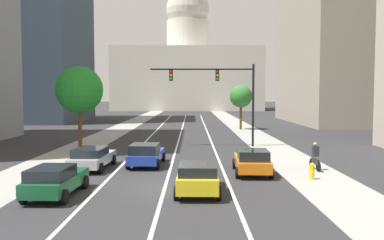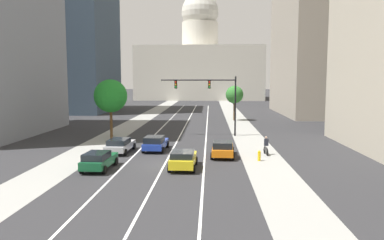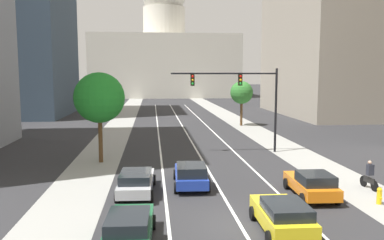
{
  "view_description": "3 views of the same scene",
  "coord_description": "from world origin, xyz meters",
  "views": [
    {
      "loc": [
        1.35,
        -20.09,
        4.64
      ],
      "look_at": [
        1.32,
        11.96,
        2.63
      ],
      "focal_mm": 38.25,
      "sensor_mm": 36.0,
      "label": 1
    },
    {
      "loc": [
        3.69,
        -29.91,
        6.95
      ],
      "look_at": [
        1.65,
        12.65,
        2.34
      ],
      "focal_mm": 35.26,
      "sensor_mm": 36.0,
      "label": 2
    },
    {
      "loc": [
        -3.9,
        -16.94,
        6.82
      ],
      "look_at": [
        -0.75,
        14.15,
        3.16
      ],
      "focal_mm": 36.8,
      "sensor_mm": 36.0,
      "label": 3
    }
  ],
  "objects": [
    {
      "name": "lane_stripe_center",
      "position": [
        0.0,
        25.0,
        0.01
      ],
      "size": [
        0.16,
        90.0,
        0.01
      ],
      "primitive_type": "cube",
      "color": "white",
      "rests_on": "ground"
    },
    {
      "name": "car_yellow",
      "position": [
        1.62,
        -1.11,
        0.78
      ],
      "size": [
        2.14,
        4.29,
        1.46
      ],
      "rotation": [
        0.0,
        0.0,
        1.55
      ],
      "color": "yellow",
      "rests_on": "ground"
    },
    {
      "name": "lane_stripe_left",
      "position": [
        -3.24,
        25.0,
        0.01
      ],
      "size": [
        0.16,
        90.0,
        0.01
      ],
      "primitive_type": "cube",
      "color": "white",
      "rests_on": "ground"
    },
    {
      "name": "traffic_signal_mast",
      "position": [
        3.93,
        16.18,
        5.33
      ],
      "size": [
        9.21,
        0.39,
        7.3
      ],
      "color": "black",
      "rests_on": "ground"
    },
    {
      "name": "sidewalk_left",
      "position": [
        -8.32,
        35.0,
        0.01
      ],
      "size": [
        3.68,
        130.0,
        0.01
      ],
      "primitive_type": "cube",
      "color": "gray",
      "rests_on": "ground"
    },
    {
      "name": "ground_plane",
      "position": [
        0.0,
        40.0,
        0.0
      ],
      "size": [
        400.0,
        400.0,
        0.0
      ],
      "primitive_type": "plane",
      "color": "#2B2B2D"
    },
    {
      "name": "fire_hydrant",
      "position": [
        7.91,
        1.99,
        0.46
      ],
      "size": [
        0.26,
        0.35,
        0.91
      ],
      "color": "yellow",
      "rests_on": "ground"
    },
    {
      "name": "car_silver",
      "position": [
        -4.87,
        5.12,
        0.73
      ],
      "size": [
        2.23,
        4.84,
        1.37
      ],
      "rotation": [
        0.0,
        0.0,
        1.53
      ],
      "color": "#B2B5BA",
      "rests_on": "ground"
    },
    {
      "name": "street_tree_near_left",
      "position": [
        -7.92,
        13.6,
        5.01
      ],
      "size": [
        3.87,
        3.87,
        6.96
      ],
      "color": "#51381E",
      "rests_on": "ground"
    },
    {
      "name": "capitol_building",
      "position": [
        0.0,
        106.09,
        11.71
      ],
      "size": [
        42.91,
        27.66,
        38.02
      ],
      "color": "beige",
      "rests_on": "ground"
    },
    {
      "name": "car_orange",
      "position": [
        4.85,
        3.51,
        0.76
      ],
      "size": [
        2.23,
        4.42,
        1.48
      ],
      "rotation": [
        0.0,
        0.0,
        1.53
      ],
      "color": "orange",
      "rests_on": "ground"
    },
    {
      "name": "cyclist",
      "position": [
        8.88,
        4.65,
        0.85
      ],
      "size": [
        0.38,
        1.7,
        1.72
      ],
      "rotation": [
        0.0,
        0.0,
        1.67
      ],
      "color": "black",
      "rests_on": "ground"
    },
    {
      "name": "sidewalk_right",
      "position": [
        8.32,
        35.0,
        0.01
      ],
      "size": [
        3.68,
        130.0,
        0.01
      ],
      "primitive_type": "cube",
      "color": "gray",
      "rests_on": "ground"
    },
    {
      "name": "street_tree_near_right",
      "position": [
        7.81,
        33.86,
        4.37
      ],
      "size": [
        2.98,
        2.98,
        5.89
      ],
      "color": "#51381E",
      "rests_on": "ground"
    },
    {
      "name": "lane_stripe_right",
      "position": [
        3.24,
        25.0,
        0.01
      ],
      "size": [
        0.16,
        90.0,
        0.01
      ],
      "primitive_type": "cube",
      "color": "white",
      "rests_on": "ground"
    },
    {
      "name": "car_blue",
      "position": [
        -1.63,
        6.2,
        0.77
      ],
      "size": [
        2.24,
        4.59,
        1.49
      ],
      "rotation": [
        0.0,
        0.0,
        1.53
      ],
      "color": "#1E389E",
      "rests_on": "ground"
    },
    {
      "name": "car_green",
      "position": [
        -4.87,
        -1.76,
        0.76
      ],
      "size": [
        2.11,
        4.36,
        1.44
      ],
      "rotation": [
        0.0,
        0.0,
        1.53
      ],
      "color": "#14512D",
      "rests_on": "ground"
    }
  ]
}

